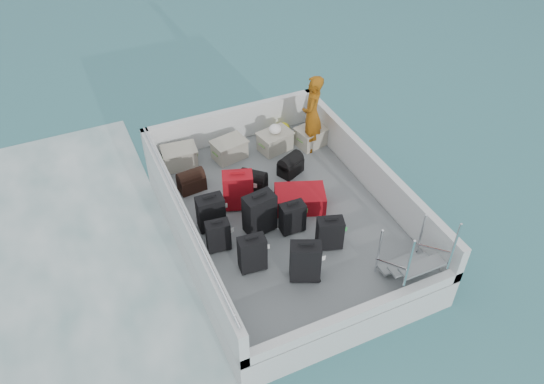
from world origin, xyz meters
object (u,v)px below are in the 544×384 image
(suitcase_0, at_px, (252,254))
(suitcase_6, at_px, (330,234))
(suitcase_4, at_px, (260,214))
(suitcase_7, at_px, (292,218))
(passenger, at_px, (312,114))
(crate_0, at_px, (180,158))
(suitcase_2, at_px, (211,213))
(suitcase_8, at_px, (300,199))
(crate_1, at_px, (230,150))
(suitcase_3, at_px, (305,262))
(suitcase_5, at_px, (238,191))
(suitcase_1, at_px, (218,236))
(crate_2, at_px, (275,142))
(crate_3, at_px, (312,137))

(suitcase_0, distance_m, suitcase_6, 1.30)
(suitcase_4, distance_m, suitcase_7, 0.54)
(suitcase_7, bearing_deg, passenger, 56.75)
(suitcase_6, distance_m, passenger, 2.74)
(crate_0, height_order, passenger, passenger)
(crate_0, bearing_deg, suitcase_2, -90.49)
(crate_0, bearing_deg, suitcase_8, -51.91)
(suitcase_0, relative_size, crate_0, 1.05)
(suitcase_6, bearing_deg, crate_1, 119.44)
(suitcase_3, bearing_deg, suitcase_5, 123.67)
(suitcase_6, bearing_deg, suitcase_7, 141.37)
(suitcase_7, relative_size, crate_1, 0.94)
(suitcase_1, height_order, suitcase_5, suitcase_5)
(crate_0, distance_m, passenger, 2.65)
(suitcase_6, bearing_deg, suitcase_5, 140.47)
(crate_2, bearing_deg, suitcase_5, -135.33)
(passenger, bearing_deg, suitcase_2, -25.88)
(passenger, bearing_deg, crate_0, -64.96)
(suitcase_6, distance_m, suitcase_8, 1.06)
(suitcase_6, xyz_separation_m, crate_3, (1.06, 2.61, -0.10))
(suitcase_0, xyz_separation_m, crate_0, (-0.25, 2.96, -0.14))
(crate_0, bearing_deg, crate_3, -9.28)
(suitcase_3, distance_m, passenger, 3.38)
(suitcase_2, bearing_deg, suitcase_4, -26.69)
(suitcase_8, relative_size, passenger, 0.54)
(suitcase_0, height_order, crate_1, suitcase_0)
(suitcase_1, bearing_deg, suitcase_8, 20.12)
(crate_1, height_order, crate_2, crate_2)
(suitcase_5, distance_m, suitcase_6, 1.79)
(suitcase_1, xyz_separation_m, suitcase_4, (0.76, 0.12, 0.09))
(suitcase_4, height_order, suitcase_6, suitcase_4)
(suitcase_8, bearing_deg, suitcase_1, 123.36)
(crate_1, xyz_separation_m, crate_2, (0.92, -0.12, 0.00))
(suitcase_3, xyz_separation_m, suitcase_8, (0.66, 1.47, -0.18))
(suitcase_6, bearing_deg, crate_0, 134.70)
(suitcase_7, height_order, suitcase_8, suitcase_7)
(suitcase_0, distance_m, suitcase_3, 0.81)
(suitcase_5, height_order, crate_1, suitcase_5)
(suitcase_4, xyz_separation_m, crate_2, (1.18, 1.96, -0.19))
(suitcase_0, distance_m, crate_2, 3.14)
(suitcase_4, bearing_deg, suitcase_7, -33.73)
(suitcase_3, xyz_separation_m, suitcase_6, (0.66, 0.42, -0.06))
(suitcase_8, xyz_separation_m, crate_0, (-1.56, 1.99, 0.02))
(suitcase_6, height_order, crate_1, suitcase_6)
(suitcase_3, distance_m, suitcase_4, 1.24)
(suitcase_8, relative_size, crate_3, 1.42)
(suitcase_5, relative_size, crate_2, 1.17)
(suitcase_2, xyz_separation_m, suitcase_8, (1.57, -0.15, -0.15))
(suitcase_4, bearing_deg, suitcase_3, -88.59)
(suitcase_8, xyz_separation_m, crate_1, (-0.61, 1.83, 0.01))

